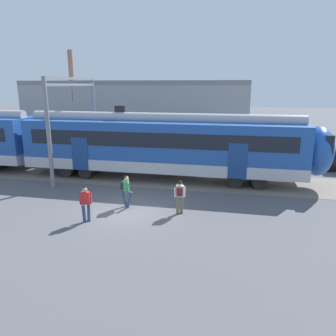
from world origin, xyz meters
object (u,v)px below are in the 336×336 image
at_px(pedestrian_red, 86,202).
at_px(pedestrian_white, 180,194).
at_px(commuter_train, 42,140).
at_px(pedestrian_green, 126,189).

xyz_separation_m(pedestrian_red, pedestrian_white, (3.98, 1.81, 0.03)).
relative_size(commuter_train, pedestrian_red, 22.83).
xyz_separation_m(commuter_train, pedestrian_red, (6.84, -7.60, -1.29)).
bearing_deg(pedestrian_white, pedestrian_green, 174.01).
height_order(commuter_train, pedestrian_green, commuter_train).
xyz_separation_m(pedestrian_red, pedestrian_green, (1.18, 2.10, 0.03)).
bearing_deg(pedestrian_white, pedestrian_red, -155.58).
bearing_deg(pedestrian_green, pedestrian_white, -5.99).
relative_size(commuter_train, pedestrian_green, 22.83).
distance_m(pedestrian_red, pedestrian_green, 2.41).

